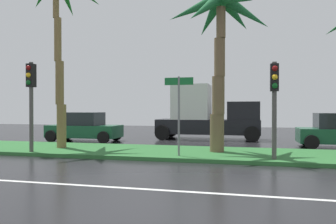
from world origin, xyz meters
The scene contains 9 objects.
ground_plane centered at (0.00, 9.00, -0.05)m, with size 90.00×42.00×0.10m, color black.
near_lane_divider_stripe centered at (0.00, 2.00, 0.00)m, with size 81.00×0.14×0.01m, color white.
median_strip centered at (0.00, 8.00, 0.07)m, with size 85.50×4.00×0.15m, color #2D6B33.
palm_tree_centre_left centered at (0.61, 8.04, 5.29)m, with size 4.29×4.02×6.78m.
traffic_signal_median_left centered at (-7.01, 6.29, 2.70)m, with size 0.28×0.43×3.71m.
traffic_signal_median_right centered at (2.61, 6.58, 2.51)m, with size 0.28×0.43×3.43m.
street_name_sign centered at (-0.83, 6.63, 2.08)m, with size 1.10×0.08×3.00m.
car_in_traffic_leading centered at (-7.80, 12.21, 0.83)m, with size 4.30×2.02×1.72m.
box_truck_lead centered at (-0.81, 15.23, 1.55)m, with size 6.40×2.64×3.46m.
Camera 1 is at (1.68, -5.40, 1.92)m, focal length 34.76 mm.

